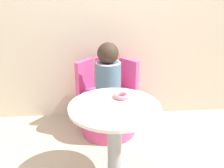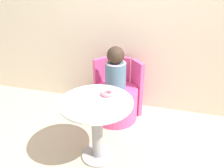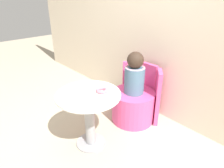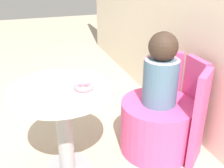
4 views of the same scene
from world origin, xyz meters
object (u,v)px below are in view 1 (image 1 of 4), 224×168
tub_chair (108,113)px  donut (121,96)px  round_table (115,128)px  child_figure (108,72)px

tub_chair → donut: (0.07, -0.57, 0.45)m
round_table → child_figure: 0.72m
child_figure → donut: bearing=-83.4°
tub_chair → child_figure: bearing=180.0°
round_table → tub_chair: bearing=90.3°
round_table → tub_chair: (-0.00, 0.70, -0.25)m
round_table → donut: (0.06, 0.13, 0.20)m
donut → child_figure: bearing=96.6°
round_table → donut: bearing=64.8°
tub_chair → round_table: bearing=-89.7°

